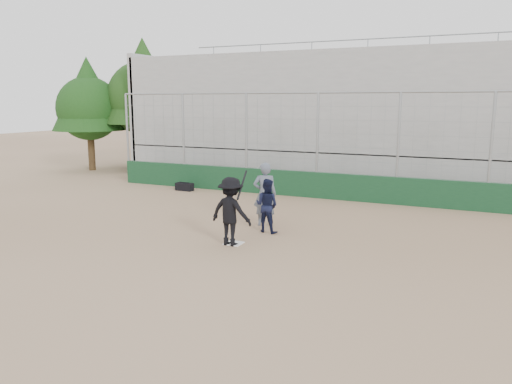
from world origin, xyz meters
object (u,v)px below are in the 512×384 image
at_px(catcher_crouched, 267,214).
at_px(equipment_bag, 185,187).
at_px(batter_at_plate, 231,211).
at_px(umpire, 265,197).

bearing_deg(catcher_crouched, equipment_bag, 140.68).
height_order(batter_at_plate, umpire, batter_at_plate).
bearing_deg(catcher_crouched, umpire, 117.53).
relative_size(batter_at_plate, catcher_crouched, 1.83).
xyz_separation_m(catcher_crouched, equipment_bag, (-5.81, 4.76, -0.36)).
distance_m(catcher_crouched, umpire, 0.87).
relative_size(batter_at_plate, umpire, 1.12).
bearing_deg(umpire, catcher_crouched, 95.64).
xyz_separation_m(batter_at_plate, equipment_bag, (-5.47, 6.31, -0.73)).
bearing_deg(catcher_crouched, batter_at_plate, -102.27).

